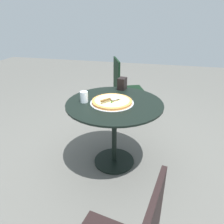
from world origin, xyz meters
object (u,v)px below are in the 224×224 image
at_px(pizza_server, 110,99).
at_px(pizza_on_tray, 112,101).
at_px(napkin_dispenser, 122,84).
at_px(drinking_cup, 84,97).
at_px(patio_table, 114,116).
at_px(patio_chair_far, 124,86).

bearing_deg(pizza_server, pizza_on_tray, -110.91).
bearing_deg(napkin_dispenser, drinking_cup, 157.86).
bearing_deg(patio_table, napkin_dispenser, -89.31).
xyz_separation_m(napkin_dispenser, patio_chair_far, (0.09, -0.67, -0.25)).
xyz_separation_m(pizza_server, drinking_cup, (0.26, 0.01, 0.00)).
distance_m(patio_table, pizza_on_tray, 0.17).
relative_size(patio_table, drinking_cup, 8.88).
bearing_deg(patio_chair_far, drinking_cup, 80.01).
xyz_separation_m(patio_table, pizza_on_tray, (0.02, 0.01, 0.17)).
xyz_separation_m(drinking_cup, patio_chair_far, (-0.20, -1.12, -0.24)).
relative_size(pizza_on_tray, patio_chair_far, 0.46).
relative_size(pizza_server, napkin_dispenser, 1.45).
distance_m(pizza_server, napkin_dispenser, 0.44).
relative_size(patio_table, patio_chair_far, 1.03).
bearing_deg(drinking_cup, napkin_dispenser, -122.42).
bearing_deg(pizza_server, drinking_cup, 1.92).
xyz_separation_m(pizza_server, napkin_dispenser, (-0.03, -0.44, 0.02)).
relative_size(pizza_on_tray, drinking_cup, 3.95).
distance_m(drinking_cup, napkin_dispenser, 0.53).
bearing_deg(pizza_on_tray, patio_chair_far, -86.13).
height_order(pizza_on_tray, patio_chair_far, patio_chair_far).
distance_m(patio_table, napkin_dispenser, 0.45).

